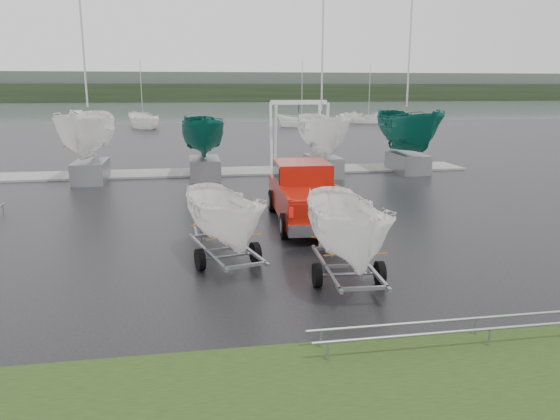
# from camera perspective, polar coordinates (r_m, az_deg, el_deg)

# --- Properties ---
(ground_plane) EXTENTS (120.00, 120.00, 0.00)m
(ground_plane) POSITION_cam_1_polar(r_m,az_deg,el_deg) (19.25, -4.80, -1.95)
(ground_plane) COLOR black
(ground_plane) RESTS_ON ground
(lake) EXTENTS (300.00, 300.00, 0.00)m
(lake) POSITION_cam_1_polar(r_m,az_deg,el_deg) (118.67, -9.32, 10.19)
(lake) COLOR gray
(lake) RESTS_ON ground
(grass_verge) EXTENTS (40.00, 40.00, 0.00)m
(grass_verge) POSITION_cam_1_polar(r_m,az_deg,el_deg) (9.12, 1.95, -19.41)
(grass_verge) COLOR #1E3213
(grass_verge) RESTS_ON ground
(dock) EXTENTS (30.00, 3.00, 0.12)m
(dock) POSITION_cam_1_polar(r_m,az_deg,el_deg) (31.96, -6.95, 3.97)
(dock) COLOR gray
(dock) RESTS_ON ground
(treeline) EXTENTS (300.00, 8.00, 6.00)m
(treeline) POSITION_cam_1_polar(r_m,az_deg,el_deg) (188.57, -9.68, 11.97)
(treeline) COLOR black
(treeline) RESTS_ON ground
(far_hill) EXTENTS (300.00, 6.00, 10.00)m
(far_hill) POSITION_cam_1_polar(r_m,az_deg,el_deg) (196.56, -9.73, 12.57)
(far_hill) COLOR #4C5651
(far_hill) RESTS_ON ground
(pickup_truck) EXTENTS (2.62, 6.44, 2.10)m
(pickup_truck) POSITION_cam_1_polar(r_m,az_deg,el_deg) (20.13, 2.62, 1.94)
(pickup_truck) COLOR #971308
(pickup_truck) RESTS_ON ground
(trailer_hitched) EXTENTS (1.85, 3.66, 5.15)m
(trailer_hitched) POSITION_cam_1_polar(r_m,az_deg,el_deg) (13.38, 7.28, 3.73)
(trailer_hitched) COLOR gray
(trailer_hitched) RESTS_ON ground
(trailer_parked) EXTENTS (1.99, 3.78, 4.85)m
(trailer_parked) POSITION_cam_1_polar(r_m,az_deg,el_deg) (14.84, -5.86, 4.03)
(trailer_parked) COLOR gray
(trailer_parked) RESTS_ON ground
(boat_hoist) EXTENTS (3.30, 2.18, 4.12)m
(boat_hoist) POSITION_cam_1_polar(r_m,az_deg,el_deg) (32.32, 1.95, 8.82)
(boat_hoist) COLOR silver
(boat_hoist) RESTS_ON ground
(keelboat_0) EXTENTS (2.68, 3.20, 10.85)m
(keelboat_0) POSITION_cam_1_polar(r_m,az_deg,el_deg) (29.96, -19.67, 10.86)
(keelboat_0) COLOR gray
(keelboat_0) RESTS_ON ground
(keelboat_1) EXTENTS (2.30, 3.20, 7.21)m
(keelboat_1) POSITION_cam_1_polar(r_m,az_deg,el_deg) (29.80, -8.06, 10.23)
(keelboat_1) COLOR gray
(keelboat_1) RESTS_ON ground
(keelboat_2) EXTENTS (2.41, 3.20, 10.58)m
(keelboat_2) POSITION_cam_1_polar(r_m,az_deg,el_deg) (30.54, 4.60, 10.73)
(keelboat_2) COLOR gray
(keelboat_2) RESTS_ON ground
(keelboat_3) EXTENTS (2.56, 3.20, 10.74)m
(keelboat_3) POSITION_cam_1_polar(r_m,az_deg,el_deg) (32.49, 13.48, 11.00)
(keelboat_3) COLOR gray
(keelboat_3) RESTS_ON ground
(mast_rack_2) EXTENTS (7.00, 0.56, 0.06)m
(mast_rack_2) POSITION_cam_1_polar(r_m,az_deg,el_deg) (11.57, 20.48, -11.05)
(mast_rack_2) COLOR gray
(mast_rack_2) RESTS_ON ground
(moored_boat_1) EXTENTS (3.67, 3.72, 11.85)m
(moored_boat_1) POSITION_cam_1_polar(r_m,az_deg,el_deg) (69.16, -14.08, 8.31)
(moored_boat_1) COLOR white
(moored_boat_1) RESTS_ON ground
(moored_boat_2) EXTENTS (3.25, 3.22, 11.19)m
(moored_boat_2) POSITION_cam_1_polar(r_m,az_deg,el_deg) (68.85, 2.28, 8.66)
(moored_boat_2) COLOR white
(moored_boat_2) RESTS_ON ground
(moored_boat_3) EXTENTS (3.16, 3.10, 11.51)m
(moored_boat_3) POSITION_cam_1_polar(r_m,az_deg,el_deg) (77.49, 9.21, 8.96)
(moored_boat_3) COLOR white
(moored_boat_3) RESTS_ON ground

